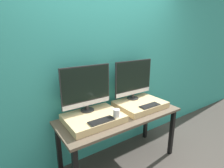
% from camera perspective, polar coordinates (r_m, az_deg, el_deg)
% --- Properties ---
extents(wall_back, '(8.00, 0.04, 2.60)m').
position_cam_1_polar(wall_back, '(2.38, -2.74, 6.06)').
color(wall_back, teal).
rests_on(wall_back, ground_plane).
extents(workbench, '(1.59, 0.64, 0.73)m').
position_cam_1_polar(workbench, '(2.28, 2.73, -11.76)').
color(workbench, brown).
rests_on(workbench, ground_plane).
extents(wooden_riser_left, '(0.64, 0.49, 0.08)m').
position_cam_1_polar(wooden_riser_left, '(2.08, -6.07, -11.02)').
color(wooden_riser_left, '#D6B77F').
rests_on(wooden_riser_left, workbench).
extents(monitor_left, '(0.62, 0.17, 0.56)m').
position_cam_1_polar(monitor_left, '(2.08, -8.36, -1.07)').
color(monitor_left, '#282828').
rests_on(monitor_left, wooden_riser_left).
extents(keyboard_left, '(0.29, 0.11, 0.01)m').
position_cam_1_polar(keyboard_left, '(1.91, -3.44, -11.87)').
color(keyboard_left, '#2D2D2D').
rests_on(keyboard_left, wooden_riser_left).
extents(mug, '(0.08, 0.08, 0.09)m').
position_cam_1_polar(mug, '(1.99, 1.50, -9.44)').
color(mug, white).
rests_on(mug, wooden_riser_left).
extents(wooden_riser_right, '(0.64, 0.49, 0.08)m').
position_cam_1_polar(wooden_riser_right, '(2.47, 9.13, -6.56)').
color(wooden_riser_right, '#D6B77F').
rests_on(wooden_riser_right, workbench).
extents(monitor_right, '(0.62, 0.17, 0.56)m').
position_cam_1_polar(monitor_right, '(2.47, 7.06, 1.75)').
color(monitor_right, '#282828').
rests_on(monitor_right, wooden_riser_right).
extents(keyboard_right, '(0.29, 0.11, 0.01)m').
position_cam_1_polar(keyboard_right, '(2.34, 12.27, -6.86)').
color(keyboard_right, '#2D2D2D').
rests_on(keyboard_right, wooden_riser_right).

